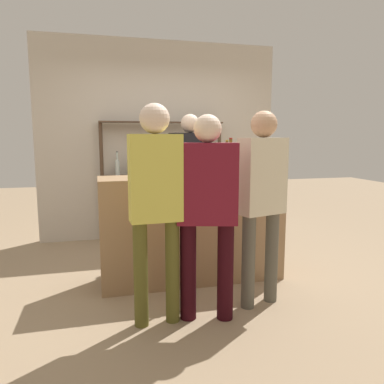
{
  "coord_description": "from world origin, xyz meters",
  "views": [
    {
      "loc": [
        -0.93,
        -3.59,
        1.46
      ],
      "look_at": [
        0.0,
        0.0,
        0.91
      ],
      "focal_mm": 35.0,
      "sensor_mm": 36.0,
      "label": 1
    }
  ],
  "objects_px": {
    "counter_bottle_1": "(227,162)",
    "customer_left": "(156,195)",
    "counter_bottle_0": "(171,163)",
    "cork_jar": "(155,170)",
    "customer_right": "(262,192)",
    "customer_center": "(207,203)",
    "counter_bottle_2": "(230,160)",
    "wine_glass": "(240,165)",
    "server_behind_counter": "(190,173)"
  },
  "relations": [
    {
      "from": "counter_bottle_2",
      "to": "server_behind_counter",
      "type": "distance_m",
      "value": 0.9
    },
    {
      "from": "wine_glass",
      "to": "server_behind_counter",
      "type": "distance_m",
      "value": 1.08
    },
    {
      "from": "counter_bottle_2",
      "to": "customer_center",
      "type": "bearing_deg",
      "value": -119.98
    },
    {
      "from": "counter_bottle_0",
      "to": "counter_bottle_1",
      "type": "xyz_separation_m",
      "value": [
        0.54,
        -0.04,
        0.0
      ]
    },
    {
      "from": "cork_jar",
      "to": "customer_left",
      "type": "distance_m",
      "value": 0.85
    },
    {
      "from": "customer_right",
      "to": "counter_bottle_0",
      "type": "bearing_deg",
      "value": 30.19
    },
    {
      "from": "customer_left",
      "to": "cork_jar",
      "type": "bearing_deg",
      "value": -10.63
    },
    {
      "from": "counter_bottle_0",
      "to": "customer_left",
      "type": "distance_m",
      "value": 0.81
    },
    {
      "from": "wine_glass",
      "to": "cork_jar",
      "type": "xyz_separation_m",
      "value": [
        -0.84,
        0.13,
        -0.04
      ]
    },
    {
      "from": "counter_bottle_2",
      "to": "cork_jar",
      "type": "xyz_separation_m",
      "value": [
        -0.8,
        -0.05,
        -0.08
      ]
    },
    {
      "from": "counter_bottle_0",
      "to": "customer_left",
      "type": "xyz_separation_m",
      "value": [
        -0.27,
        -0.74,
        -0.19
      ]
    },
    {
      "from": "customer_left",
      "to": "counter_bottle_0",
      "type": "bearing_deg",
      "value": -22.21
    },
    {
      "from": "cork_jar",
      "to": "customer_center",
      "type": "relative_size",
      "value": 0.09
    },
    {
      "from": "server_behind_counter",
      "to": "customer_right",
      "type": "bearing_deg",
      "value": -5.3
    },
    {
      "from": "customer_right",
      "to": "customer_left",
      "type": "height_order",
      "value": "customer_left"
    },
    {
      "from": "counter_bottle_1",
      "to": "customer_center",
      "type": "xyz_separation_m",
      "value": [
        -0.42,
        -0.72,
        -0.26
      ]
    },
    {
      "from": "counter_bottle_1",
      "to": "customer_left",
      "type": "bearing_deg",
      "value": -139.21
    },
    {
      "from": "cork_jar",
      "to": "customer_right",
      "type": "relative_size",
      "value": 0.09
    },
    {
      "from": "counter_bottle_1",
      "to": "customer_right",
      "type": "distance_m",
      "value": 0.63
    },
    {
      "from": "cork_jar",
      "to": "counter_bottle_2",
      "type": "bearing_deg",
      "value": 3.91
    },
    {
      "from": "wine_glass",
      "to": "customer_center",
      "type": "relative_size",
      "value": 0.1
    },
    {
      "from": "counter_bottle_2",
      "to": "cork_jar",
      "type": "height_order",
      "value": "counter_bottle_2"
    },
    {
      "from": "counter_bottle_1",
      "to": "customer_center",
      "type": "distance_m",
      "value": 0.87
    },
    {
      "from": "counter_bottle_2",
      "to": "customer_right",
      "type": "bearing_deg",
      "value": -89.89
    },
    {
      "from": "wine_glass",
      "to": "customer_center",
      "type": "height_order",
      "value": "customer_center"
    },
    {
      "from": "counter_bottle_2",
      "to": "customer_right",
      "type": "distance_m",
      "value": 0.8
    },
    {
      "from": "wine_glass",
      "to": "customer_left",
      "type": "height_order",
      "value": "customer_left"
    },
    {
      "from": "wine_glass",
      "to": "customer_left",
      "type": "bearing_deg",
      "value": -143.58
    },
    {
      "from": "counter_bottle_2",
      "to": "wine_glass",
      "type": "xyz_separation_m",
      "value": [
        0.04,
        -0.18,
        -0.04
      ]
    },
    {
      "from": "customer_center",
      "to": "server_behind_counter",
      "type": "relative_size",
      "value": 0.94
    },
    {
      "from": "counter_bottle_0",
      "to": "customer_left",
      "type": "height_order",
      "value": "customer_left"
    },
    {
      "from": "customer_center",
      "to": "counter_bottle_1",
      "type": "bearing_deg",
      "value": -15.08
    },
    {
      "from": "counter_bottle_0",
      "to": "customer_right",
      "type": "distance_m",
      "value": 0.93
    },
    {
      "from": "counter_bottle_0",
      "to": "counter_bottle_1",
      "type": "bearing_deg",
      "value": -4.1
    },
    {
      "from": "customer_left",
      "to": "customer_center",
      "type": "bearing_deg",
      "value": -94.9
    },
    {
      "from": "counter_bottle_0",
      "to": "customer_right",
      "type": "bearing_deg",
      "value": -43.64
    },
    {
      "from": "counter_bottle_1",
      "to": "customer_right",
      "type": "xyz_separation_m",
      "value": [
        0.11,
        -0.58,
        -0.22
      ]
    },
    {
      "from": "customer_left",
      "to": "counter_bottle_2",
      "type": "bearing_deg",
      "value": -48.2
    },
    {
      "from": "counter_bottle_0",
      "to": "wine_glass",
      "type": "height_order",
      "value": "counter_bottle_0"
    },
    {
      "from": "counter_bottle_1",
      "to": "server_behind_counter",
      "type": "bearing_deg",
      "value": 95.9
    },
    {
      "from": "cork_jar",
      "to": "server_behind_counter",
      "type": "distance_m",
      "value": 1.09
    },
    {
      "from": "counter_bottle_1",
      "to": "counter_bottle_2",
      "type": "height_order",
      "value": "counter_bottle_2"
    },
    {
      "from": "wine_glass",
      "to": "server_behind_counter",
      "type": "xyz_separation_m",
      "value": [
        -0.25,
        1.03,
        -0.17
      ]
    },
    {
      "from": "counter_bottle_1",
      "to": "server_behind_counter",
      "type": "height_order",
      "value": "server_behind_counter"
    },
    {
      "from": "counter_bottle_0",
      "to": "counter_bottle_1",
      "type": "relative_size",
      "value": 0.96
    },
    {
      "from": "cork_jar",
      "to": "customer_right",
      "type": "xyz_separation_m",
      "value": [
        0.8,
        -0.72,
        -0.15
      ]
    },
    {
      "from": "counter_bottle_1",
      "to": "customer_left",
      "type": "relative_size",
      "value": 0.21
    },
    {
      "from": "counter_bottle_1",
      "to": "cork_jar",
      "type": "distance_m",
      "value": 0.71
    },
    {
      "from": "customer_center",
      "to": "customer_left",
      "type": "bearing_deg",
      "value": 102.09
    },
    {
      "from": "wine_glass",
      "to": "server_behind_counter",
      "type": "height_order",
      "value": "server_behind_counter"
    }
  ]
}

